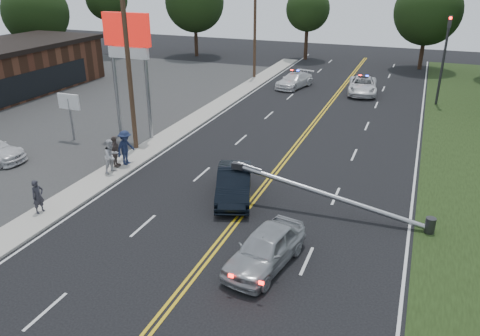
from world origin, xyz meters
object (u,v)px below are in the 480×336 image
at_px(emergency_a, 363,86).
at_px(bystander_a, 38,196).
at_px(waiting_sedan, 265,248).
at_px(emergency_b, 294,80).
at_px(small_sign, 69,106).
at_px(fallen_streetlight, 340,198).
at_px(utility_pole_far, 255,27).
at_px(pylon_sign, 128,46).
at_px(utility_pole_mid, 129,68).
at_px(bystander_b, 111,156).
at_px(bystander_c, 125,148).
at_px(bystander_d, 115,152).
at_px(crashed_sedan, 234,184).
at_px(traffic_signal, 445,53).

relative_size(emergency_a, bystander_a, 3.30).
relative_size(waiting_sedan, emergency_b, 0.91).
xyz_separation_m(small_sign, fallen_streetlight, (18.19, -4.00, -1.41)).
xyz_separation_m(utility_pole_far, emergency_b, (4.92, -2.53, -4.39)).
height_order(pylon_sign, utility_pole_mid, utility_pole_mid).
xyz_separation_m(utility_pole_mid, bystander_b, (0.92, -3.73, -4.02)).
distance_m(small_sign, emergency_b, 21.83).
relative_size(fallen_streetlight, bystander_b, 4.94).
bearing_deg(fallen_streetlight, emergency_b, 109.84).
distance_m(waiting_sedan, bystander_c, 12.28).
bearing_deg(bystander_d, bystander_a, 164.97).
distance_m(crashed_sedan, waiting_sedan, 5.84).
relative_size(fallen_streetlight, waiting_sedan, 2.16).
relative_size(traffic_signal, bystander_b, 3.72).
bearing_deg(utility_pole_mid, emergency_b, 75.82).
height_order(small_sign, waiting_sedan, small_sign).
bearing_deg(utility_pole_far, traffic_signal, -12.89).
relative_size(fallen_streetlight, emergency_b, 1.97).
xyz_separation_m(small_sign, utility_pole_mid, (4.80, 0.00, 2.75)).
bearing_deg(emergency_a, crashed_sedan, -104.32).
bearing_deg(traffic_signal, utility_pole_far, 167.11).
xyz_separation_m(pylon_sign, waiting_sedan, (12.76, -10.84, -5.26)).
height_order(crashed_sedan, waiting_sedan, crashed_sedan).
bearing_deg(small_sign, utility_pole_far, 77.69).
distance_m(emergency_a, bystander_a, 30.19).
relative_size(utility_pole_mid, emergency_b, 2.10).
distance_m(emergency_a, bystander_c, 24.18).
distance_m(traffic_signal, crashed_sedan, 24.10).
bearing_deg(fallen_streetlight, waiting_sedan, -111.69).
bearing_deg(fallen_streetlight, traffic_signal, 79.41).
bearing_deg(fallen_streetlight, utility_pole_mid, 163.36).
xyz_separation_m(utility_pole_far, bystander_d, (0.63, -25.00, -4.06)).
xyz_separation_m(utility_pole_mid, utility_pole_far, (0.00, 22.00, 0.00)).
bearing_deg(waiting_sedan, emergency_a, 100.86).
distance_m(fallen_streetlight, emergency_a, 23.53).
bearing_deg(utility_pole_mid, pylon_sign, 123.02).
height_order(small_sign, traffic_signal, traffic_signal).
bearing_deg(emergency_b, traffic_signal, 8.08).
relative_size(waiting_sedan, emergency_a, 0.82).
relative_size(small_sign, crashed_sedan, 0.67).
bearing_deg(pylon_sign, crashed_sedan, -32.12).
bearing_deg(emergency_b, bystander_b, -84.99).
distance_m(emergency_a, bystander_b, 25.36).
distance_m(emergency_b, bystander_d, 22.88).
height_order(utility_pole_mid, bystander_b, utility_pole_mid).
height_order(pylon_sign, fallen_streetlight, pylon_sign).
height_order(emergency_a, bystander_b, bystander_b).
distance_m(pylon_sign, traffic_signal, 24.75).
xyz_separation_m(pylon_sign, emergency_b, (6.22, 17.47, -5.31)).
xyz_separation_m(utility_pole_far, bystander_c, (0.98, -24.46, -3.96)).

